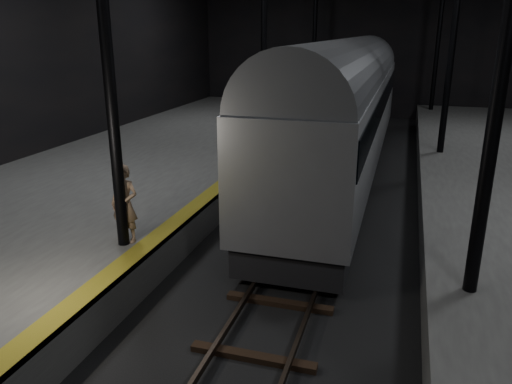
% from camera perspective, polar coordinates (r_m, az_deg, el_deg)
% --- Properties ---
extents(ground, '(44.00, 44.00, 0.00)m').
position_cam_1_polar(ground, '(14.84, 6.49, -5.12)').
color(ground, black).
rests_on(ground, ground).
extents(platform_left, '(9.00, 43.80, 1.00)m').
position_cam_1_polar(platform_left, '(17.48, -18.38, -0.59)').
color(platform_left, '#4A4A48').
rests_on(platform_left, ground).
extents(tactile_strip, '(0.50, 43.80, 0.01)m').
position_cam_1_polar(tactile_strip, '(15.34, -5.40, -0.29)').
color(tactile_strip, olive).
rests_on(tactile_strip, platform_left).
extents(track, '(2.40, 43.00, 0.24)m').
position_cam_1_polar(track, '(14.82, 6.49, -4.88)').
color(track, '#3F3328').
rests_on(track, ground).
extents(train, '(3.02, 20.16, 5.39)m').
position_cam_1_polar(train, '(20.09, 10.14, 9.75)').
color(train, '#AAADB3').
rests_on(train, ground).
extents(woman, '(0.69, 0.46, 1.86)m').
position_cam_1_polar(woman, '(12.05, -14.77, -1.35)').
color(woman, '#9C7B5F').
rests_on(woman, platform_left).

